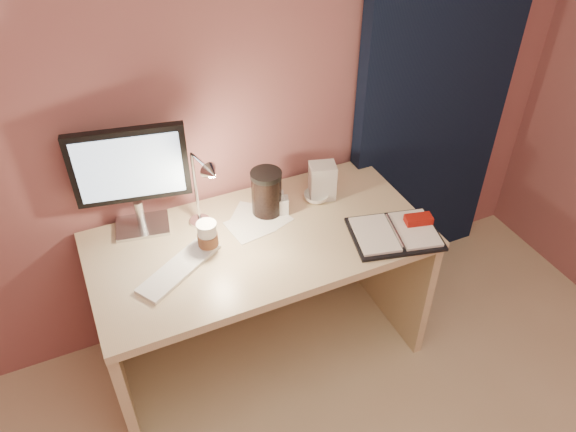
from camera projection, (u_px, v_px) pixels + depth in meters
name	position (u px, v px, depth m)	size (l,w,h in m)	color
room	(422.00, 76.00, 2.60)	(3.50, 3.50, 3.50)	#C6B28E
desk	(255.00, 266.00, 2.52)	(1.40, 0.70, 0.73)	#C0B488
monitor	(131.00, 172.00, 2.20)	(0.45, 0.20, 0.48)	silver
keyboard	(179.00, 268.00, 2.18)	(0.38, 0.11, 0.02)	white
planner	(397.00, 232.00, 2.34)	(0.41, 0.35, 0.06)	black
paper_a	(273.00, 219.00, 2.42)	(0.13, 0.13, 0.00)	white
paper_b	(250.00, 227.00, 2.38)	(0.17, 0.17, 0.00)	white
paper_c	(252.00, 216.00, 2.44)	(0.17, 0.17, 0.00)	white
coffee_cup	(208.00, 237.00, 2.24)	(0.08, 0.08, 0.13)	silver
clear_cup	(327.00, 182.00, 2.52)	(0.08, 0.08, 0.14)	white
bowl	(316.00, 197.00, 2.52)	(0.11, 0.11, 0.04)	white
lotion_bottle	(282.00, 202.00, 2.43)	(0.05, 0.05, 0.12)	silver
dark_jar	(267.00, 195.00, 2.41)	(0.13, 0.13, 0.18)	black
product_box	(322.00, 181.00, 2.50)	(0.11, 0.09, 0.17)	silver
desk_lamp	(196.00, 191.00, 2.19)	(0.12, 0.23, 0.37)	silver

